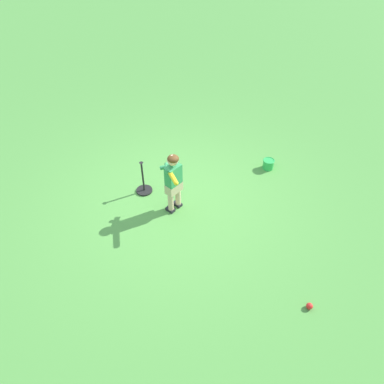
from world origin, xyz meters
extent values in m
plane|color=#519942|center=(0.00, 0.00, 0.00)|extent=(40.00, 40.00, 0.00)
cube|color=#232328|center=(0.28, -0.01, 0.03)|extent=(0.14, 0.17, 0.05)
cylinder|color=#DBB28E|center=(0.28, 0.01, 0.21)|extent=(0.09, 0.09, 0.34)
cube|color=#232328|center=(0.12, 0.05, 0.03)|extent=(0.14, 0.17, 0.05)
cylinder|color=#DBB28E|center=(0.13, 0.07, 0.21)|extent=(0.09, 0.09, 0.34)
cube|color=#C6B284|center=(0.21, 0.04, 0.46)|extent=(0.31, 0.24, 0.16)
cube|color=#339351|center=(0.21, 0.04, 0.71)|extent=(0.29, 0.24, 0.34)
sphere|color=#DBB28E|center=(0.21, 0.04, 1.00)|extent=(0.17, 0.17, 0.17)
ellipsoid|color=#563819|center=(0.21, 0.05, 1.02)|extent=(0.23, 0.23, 0.11)
sphere|color=yellow|center=(0.15, -0.09, 0.80)|extent=(0.04, 0.04, 0.04)
cylinder|color=black|center=(0.22, -0.03, 0.81)|extent=(0.13, 0.11, 0.05)
cylinder|color=yellow|center=(0.41, 0.11, 0.85)|extent=(0.31, 0.27, 0.11)
sphere|color=yellow|center=(0.54, 0.22, 0.87)|extent=(0.07, 0.07, 0.07)
cylinder|color=#339351|center=(0.20, -0.07, 0.81)|extent=(0.31, 0.18, 0.14)
cylinder|color=#339351|center=(0.13, -0.04, 0.81)|extent=(0.17, 0.31, 0.14)
sphere|color=red|center=(1.36, 2.31, 0.04)|extent=(0.09, 0.09, 0.09)
cylinder|color=black|center=(-0.03, -0.61, 0.01)|extent=(0.28, 0.28, 0.03)
cylinder|color=black|center=(-0.03, -0.61, 0.31)|extent=(0.03, 0.03, 0.55)
cone|color=black|center=(-0.03, -0.61, 0.60)|extent=(0.07, 0.07, 0.04)
cylinder|color=green|center=(-1.35, 1.31, 0.09)|extent=(0.20, 0.20, 0.18)
torus|color=green|center=(-1.35, 1.31, 0.18)|extent=(0.22, 0.22, 0.02)
camera|label=1|loc=(4.21, 1.68, 4.25)|focal=34.30mm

